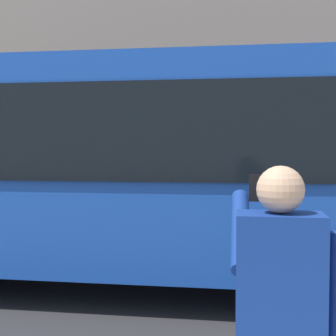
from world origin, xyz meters
The scene contains 3 objects.
ground_plane centered at (0.00, 0.00, 0.00)m, with size 60.00×60.00×0.00m, color #2B2B2D.
red_bus centered at (1.12, 0.16, 1.68)m, with size 9.05×2.54×3.08m.
pedestrian_photographer centered at (-0.24, 4.23, 1.14)m, with size 0.53×0.52×1.70m.
Camera 1 is at (-0.04, 6.44, 1.94)m, focal length 50.37 mm.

